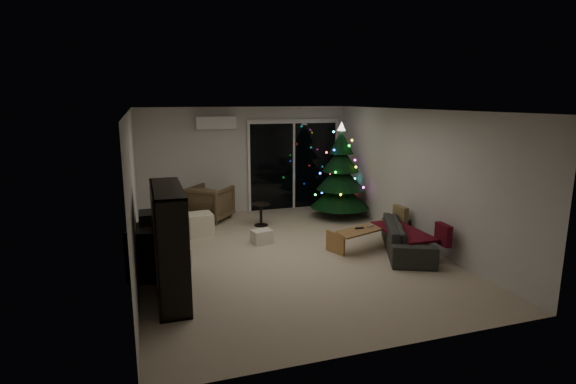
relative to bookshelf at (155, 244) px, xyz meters
name	(u,v)px	position (x,y,z in m)	size (l,w,h in m)	color
room	(286,181)	(2.71, 2.64, 0.25)	(6.50, 7.51, 2.60)	beige
bookshelf	(155,244)	(0.00, 0.00, 0.00)	(0.39, 1.54, 1.54)	black
media_cabinet	(154,246)	(0.00, 1.13, -0.38)	(0.47, 1.25, 0.78)	black
stereo	(152,217)	(0.00, 1.13, 0.09)	(0.40, 0.47, 0.17)	black
armchair	(210,203)	(1.29, 3.85, -0.38)	(0.84, 0.86, 0.78)	brown
ottoman	(200,224)	(0.93, 2.80, -0.55)	(0.48, 0.48, 0.43)	#F1EAC9
cardboard_box_a	(176,258)	(0.32, 1.11, -0.62)	(0.42, 0.32, 0.30)	white
cardboard_box_b	(262,237)	(1.97, 1.87, -0.64)	(0.36, 0.27, 0.26)	white
side_table	(261,215)	(2.26, 3.04, -0.53)	(0.39, 0.39, 0.49)	black
floor_lamp	(215,178)	(1.54, 4.60, 0.06)	(0.27, 0.27, 1.66)	black
sofa	(407,237)	(4.30, 0.59, -0.50)	(1.86, 0.73, 0.54)	#3D3F3B
sofa_throw	(403,231)	(4.20, 0.59, -0.38)	(0.58, 1.34, 0.04)	#411010
cushion_a	(400,215)	(4.55, 1.24, -0.28)	(0.11, 0.36, 0.36)	tan
cushion_b	(443,235)	(4.55, -0.06, -0.28)	(0.11, 0.36, 0.36)	#411010
coffee_table	(366,239)	(3.67, 0.93, -0.57)	(1.29, 0.45, 0.41)	#A9793E
remote_a	(359,228)	(3.52, 0.93, -0.35)	(0.16, 0.05, 0.02)	black
remote_b	(371,226)	(3.77, 0.98, -0.35)	(0.15, 0.04, 0.02)	slate
christmas_tree	(341,171)	(4.16, 3.15, 0.32)	(1.35, 1.35, 2.17)	#0E4019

